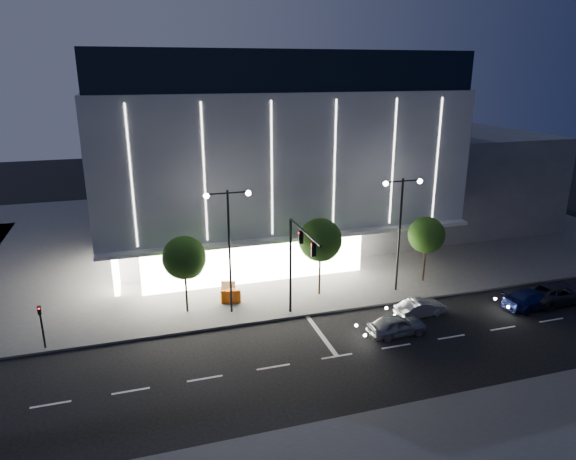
# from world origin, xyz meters

# --- Properties ---
(ground) EXTENTS (160.00, 160.00, 0.00)m
(ground) POSITION_xyz_m (0.00, 0.00, 0.00)
(ground) COLOR black
(ground) RESTS_ON ground
(sidewalk_museum) EXTENTS (70.00, 40.00, 0.15)m
(sidewalk_museum) POSITION_xyz_m (5.00, 24.00, 0.07)
(sidewalk_museum) COLOR #474747
(sidewalk_museum) RESTS_ON ground
(museum) EXTENTS (30.00, 25.80, 18.00)m
(museum) POSITION_xyz_m (2.98, 22.31, 9.27)
(museum) COLOR #4C4C51
(museum) RESTS_ON ground
(annex_building) EXTENTS (16.00, 20.00, 10.00)m
(annex_building) POSITION_xyz_m (26.00, 24.00, 5.00)
(annex_building) COLOR #4C4C51
(annex_building) RESTS_ON ground
(traffic_mast) EXTENTS (0.33, 5.89, 7.07)m
(traffic_mast) POSITION_xyz_m (1.00, 3.34, 5.03)
(traffic_mast) COLOR black
(traffic_mast) RESTS_ON ground
(street_lamp_west) EXTENTS (3.16, 0.36, 9.00)m
(street_lamp_west) POSITION_xyz_m (-3.00, 6.00, 5.96)
(street_lamp_west) COLOR black
(street_lamp_west) RESTS_ON ground
(street_lamp_east) EXTENTS (3.16, 0.36, 9.00)m
(street_lamp_east) POSITION_xyz_m (10.00, 6.00, 5.96)
(street_lamp_east) COLOR black
(street_lamp_east) RESTS_ON ground
(ped_signal_far) EXTENTS (0.22, 0.24, 3.00)m
(ped_signal_far) POSITION_xyz_m (-15.00, 4.50, 1.89)
(ped_signal_far) COLOR black
(ped_signal_far) RESTS_ON ground
(tree_left) EXTENTS (3.02, 3.02, 5.72)m
(tree_left) POSITION_xyz_m (-5.97, 7.02, 4.03)
(tree_left) COLOR black
(tree_left) RESTS_ON ground
(tree_mid) EXTENTS (3.25, 3.25, 6.15)m
(tree_mid) POSITION_xyz_m (4.03, 7.02, 4.33)
(tree_mid) COLOR black
(tree_mid) RESTS_ON ground
(tree_right) EXTENTS (2.91, 2.91, 5.51)m
(tree_right) POSITION_xyz_m (13.03, 7.02, 3.88)
(tree_right) COLOR black
(tree_right) RESTS_ON ground
(car_lead) EXTENTS (4.02, 1.77, 1.35)m
(car_lead) POSITION_xyz_m (6.73, -0.16, 0.67)
(car_lead) COLOR #929498
(car_lead) RESTS_ON ground
(car_second) EXTENTS (3.83, 1.73, 1.22)m
(car_second) POSITION_xyz_m (9.62, 1.77, 0.61)
(car_second) COLOR silver
(car_second) RESTS_ON ground
(car_third) EXTENTS (4.93, 2.42, 1.38)m
(car_third) POSITION_xyz_m (18.08, 0.55, 0.69)
(car_third) COLOR navy
(car_third) RESTS_ON ground
(car_fourth) EXTENTS (5.29, 2.62, 1.44)m
(car_fourth) POSITION_xyz_m (20.50, 0.76, 0.72)
(car_fourth) COLOR #2B2B30
(car_fourth) RESTS_ON ground
(barrier_a) EXTENTS (1.12, 0.39, 1.00)m
(barrier_a) POSITION_xyz_m (-2.61, 7.36, 0.65)
(barrier_a) COLOR #F65C0D
(barrier_a) RESTS_ON sidewalk_museum
(barrier_b) EXTENTS (1.13, 0.55, 1.00)m
(barrier_b) POSITION_xyz_m (-2.62, 9.21, 0.65)
(barrier_b) COLOR silver
(barrier_b) RESTS_ON sidewalk_museum
(barrier_c) EXTENTS (1.12, 0.35, 1.00)m
(barrier_c) POSITION_xyz_m (-2.94, 7.61, 0.65)
(barrier_c) COLOR #D05E0B
(barrier_c) RESTS_ON sidewalk_museum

